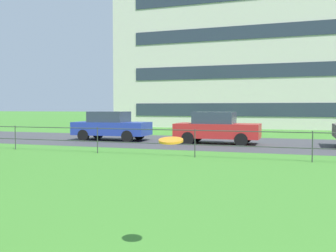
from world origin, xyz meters
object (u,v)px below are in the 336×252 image
frisbee (171,141)px  car_blue_left (111,126)px  car_red_far_left (217,128)px  apartment_building_background (280,59)px

frisbee → car_blue_left: size_ratio=0.07×
frisbee → car_blue_left: bearing=119.4°
car_red_far_left → apartment_building_background: apartment_building_background is taller
car_blue_left → apartment_building_background: apartment_building_background is taller
car_red_far_left → apartment_building_background: bearing=83.7°
car_blue_left → apartment_building_background: bearing=68.5°
car_blue_left → apartment_building_background: 22.47m
frisbee → apartment_building_background: apartment_building_background is taller
frisbee → car_red_far_left: car_red_far_left is taller
frisbee → car_blue_left: (-7.84, 13.91, -0.60)m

